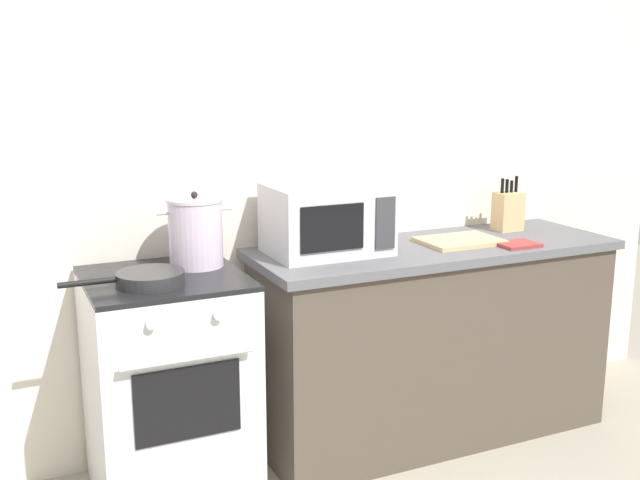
{
  "coord_description": "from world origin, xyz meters",
  "views": [
    {
      "loc": [
        -0.96,
        -2.18,
        1.68
      ],
      "look_at": [
        0.31,
        0.6,
        1.0
      ],
      "focal_mm": 42.12,
      "sensor_mm": 36.0,
      "label": 1
    }
  ],
  "objects_px": {
    "stove": "(169,387)",
    "oven_mitt": "(517,244)",
    "frying_pan": "(149,278)",
    "knife_block": "(508,211)",
    "cutting_board": "(460,241)",
    "stock_pot": "(196,232)",
    "microwave": "(327,219)"
  },
  "relations": [
    {
      "from": "cutting_board",
      "to": "oven_mitt",
      "type": "relative_size",
      "value": 2.0
    },
    {
      "from": "frying_pan",
      "to": "knife_block",
      "type": "relative_size",
      "value": 1.68
    },
    {
      "from": "stock_pot",
      "to": "microwave",
      "type": "distance_m",
      "value": 0.57
    },
    {
      "from": "microwave",
      "to": "oven_mitt",
      "type": "distance_m",
      "value": 0.88
    },
    {
      "from": "knife_block",
      "to": "cutting_board",
      "type": "bearing_deg",
      "value": -159.75
    },
    {
      "from": "stove",
      "to": "stock_pot",
      "type": "distance_m",
      "value": 0.63
    },
    {
      "from": "stove",
      "to": "knife_block",
      "type": "relative_size",
      "value": 3.42
    },
    {
      "from": "stock_pot",
      "to": "oven_mitt",
      "type": "bearing_deg",
      "value": -10.27
    },
    {
      "from": "stove",
      "to": "cutting_board",
      "type": "height_order",
      "value": "cutting_board"
    },
    {
      "from": "stove",
      "to": "oven_mitt",
      "type": "bearing_deg",
      "value": -5.79
    },
    {
      "from": "microwave",
      "to": "knife_block",
      "type": "distance_m",
      "value": 1.02
    },
    {
      "from": "stove",
      "to": "frying_pan",
      "type": "height_order",
      "value": "frying_pan"
    },
    {
      "from": "frying_pan",
      "to": "knife_block",
      "type": "distance_m",
      "value": 1.84
    },
    {
      "from": "stove",
      "to": "knife_block",
      "type": "xyz_separation_m",
      "value": [
        1.75,
        0.14,
        0.56
      ]
    },
    {
      "from": "frying_pan",
      "to": "cutting_board",
      "type": "height_order",
      "value": "frying_pan"
    },
    {
      "from": "knife_block",
      "to": "stock_pot",
      "type": "bearing_deg",
      "value": -178.4
    },
    {
      "from": "stove",
      "to": "knife_block",
      "type": "bearing_deg",
      "value": 4.62
    },
    {
      "from": "stove",
      "to": "cutting_board",
      "type": "relative_size",
      "value": 2.56
    },
    {
      "from": "knife_block",
      "to": "oven_mitt",
      "type": "distance_m",
      "value": 0.36
    },
    {
      "from": "microwave",
      "to": "oven_mitt",
      "type": "relative_size",
      "value": 2.78
    },
    {
      "from": "stove",
      "to": "frying_pan",
      "type": "xyz_separation_m",
      "value": [
        -0.08,
        -0.1,
        0.48
      ]
    },
    {
      "from": "stove",
      "to": "stock_pot",
      "type": "xyz_separation_m",
      "value": [
        0.16,
        0.1,
        0.6
      ]
    },
    {
      "from": "stove",
      "to": "frying_pan",
      "type": "bearing_deg",
      "value": -127.46
    },
    {
      "from": "cutting_board",
      "to": "microwave",
      "type": "bearing_deg",
      "value": 173.02
    },
    {
      "from": "stock_pot",
      "to": "knife_block",
      "type": "height_order",
      "value": "stock_pot"
    },
    {
      "from": "stock_pot",
      "to": "knife_block",
      "type": "distance_m",
      "value": 1.59
    },
    {
      "from": "stove",
      "to": "knife_block",
      "type": "height_order",
      "value": "knife_block"
    },
    {
      "from": "stock_pot",
      "to": "microwave",
      "type": "height_order",
      "value": "stock_pot"
    },
    {
      "from": "stock_pot",
      "to": "frying_pan",
      "type": "bearing_deg",
      "value": -139.85
    },
    {
      "from": "stove",
      "to": "stock_pot",
      "type": "relative_size",
      "value": 3.0
    },
    {
      "from": "stove",
      "to": "stock_pot",
      "type": "height_order",
      "value": "stock_pot"
    },
    {
      "from": "cutting_board",
      "to": "knife_block",
      "type": "bearing_deg",
      "value": 20.25
    }
  ]
}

